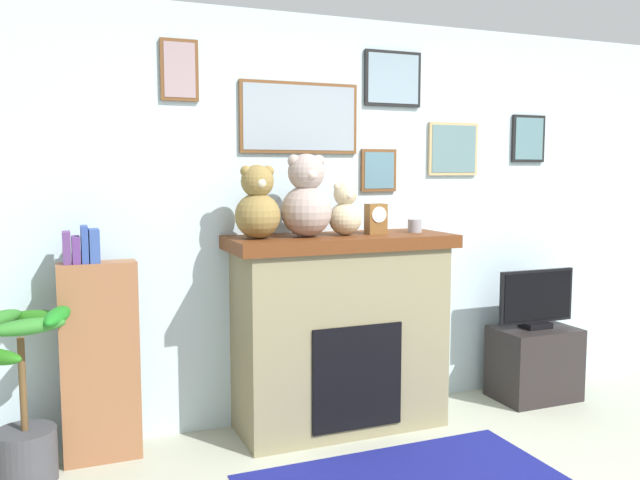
# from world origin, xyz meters

# --- Properties ---
(back_wall) EXTENTS (5.20, 0.15, 2.60)m
(back_wall) POSITION_xyz_m (-0.00, 2.00, 1.31)
(back_wall) COLOR silver
(back_wall) RESTS_ON ground_plane
(fireplace) EXTENTS (1.40, 0.58, 1.22)m
(fireplace) POSITION_xyz_m (-0.34, 1.68, 0.62)
(fireplace) COLOR #817956
(fireplace) RESTS_ON ground_plane
(bookshelf) EXTENTS (0.42, 0.16, 1.32)m
(bookshelf) POSITION_xyz_m (-1.78, 1.74, 0.59)
(bookshelf) COLOR brown
(bookshelf) RESTS_ON ground_plane
(potted_plant) EXTENTS (0.57, 0.60, 0.92)m
(potted_plant) POSITION_xyz_m (-2.16, 1.60, 0.38)
(potted_plant) COLOR #3F3F44
(potted_plant) RESTS_ON ground_plane
(tv_stand) EXTENTS (0.57, 0.40, 0.51)m
(tv_stand) POSITION_xyz_m (1.15, 1.64, 0.26)
(tv_stand) COLOR black
(tv_stand) RESTS_ON ground_plane
(television) EXTENTS (0.61, 0.14, 0.42)m
(television) POSITION_xyz_m (1.15, 1.64, 0.71)
(television) COLOR black
(television) RESTS_ON tv_stand
(candle_jar) EXTENTS (0.09, 0.09, 0.09)m
(candle_jar) POSITION_xyz_m (0.17, 1.66, 1.27)
(candle_jar) COLOR gray
(candle_jar) RESTS_ON fireplace
(mantel_clock) EXTENTS (0.12, 0.09, 0.19)m
(mantel_clock) POSITION_xyz_m (-0.11, 1.66, 1.32)
(mantel_clock) COLOR brown
(mantel_clock) RESTS_ON fireplace
(teddy_bear_tan) EXTENTS (0.27, 0.27, 0.43)m
(teddy_bear_tan) POSITION_xyz_m (-0.88, 1.66, 1.42)
(teddy_bear_tan) COLOR olive
(teddy_bear_tan) RESTS_ON fireplace
(teddy_bear_grey) EXTENTS (0.31, 0.31, 0.50)m
(teddy_bear_grey) POSITION_xyz_m (-0.58, 1.66, 1.45)
(teddy_bear_grey) COLOR #A28F87
(teddy_bear_grey) RESTS_ON fireplace
(teddy_bear_cream) EXTENTS (0.20, 0.20, 0.33)m
(teddy_bear_cream) POSITION_xyz_m (-0.32, 1.66, 1.37)
(teddy_bear_cream) COLOR #BEB18C
(teddy_bear_cream) RESTS_ON fireplace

